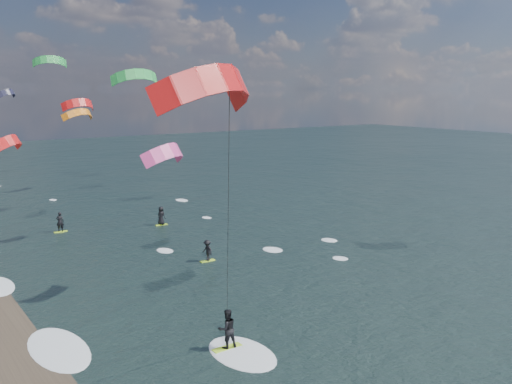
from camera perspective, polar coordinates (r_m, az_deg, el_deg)
kitesurfer_near_b at (r=20.39m, az=-2.46°, el=1.28°), size 7.34×8.95×13.45m
far_kitesurfers at (r=46.76m, az=-10.09°, el=-3.77°), size 9.30×15.31×1.74m
bg_kite_field at (r=68.10m, az=-21.48°, el=9.17°), size 15.55×73.99×8.14m
shoreline_surf at (r=28.94m, az=-20.14°, el=-14.97°), size 2.40×79.40×0.11m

